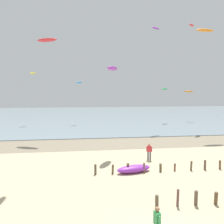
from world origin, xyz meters
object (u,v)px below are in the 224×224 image
object	(u,v)px
kite_aloft_4	(156,28)
kite_aloft_10	(112,68)
kite_aloft_11	(205,30)
person_trailing_behind	(149,151)
person_nearest_camera	(157,224)
kite_aloft_0	(33,73)
kite_aloft_3	(47,40)
kite_aloft_5	(192,25)
grounded_kite	(134,169)
kite_aloft_1	(188,91)
kite_aloft_7	(165,89)
kite_aloft_8	(79,83)

from	to	relation	value
kite_aloft_4	kite_aloft_10	world-z (taller)	kite_aloft_4
kite_aloft_10	kite_aloft_11	distance (m)	19.10
person_trailing_behind	kite_aloft_10	size ratio (longest dim) A/B	0.69
person_nearest_camera	kite_aloft_0	size ratio (longest dim) A/B	0.86
person_nearest_camera	kite_aloft_10	size ratio (longest dim) A/B	0.69
kite_aloft_3	kite_aloft_0	bearing A→B (deg)	-47.13
kite_aloft_5	kite_aloft_11	world-z (taller)	kite_aloft_5
grounded_kite	kite_aloft_5	world-z (taller)	kite_aloft_5
kite_aloft_3	kite_aloft_11	bearing A→B (deg)	-156.67
kite_aloft_1	kite_aloft_10	size ratio (longest dim) A/B	0.80
kite_aloft_0	kite_aloft_5	distance (m)	32.31
kite_aloft_7	kite_aloft_1	bearing A→B (deg)	151.94
person_trailing_behind	kite_aloft_1	world-z (taller)	kite_aloft_1
grounded_kite	kite_aloft_10	world-z (taller)	kite_aloft_10
person_nearest_camera	kite_aloft_4	bearing A→B (deg)	72.52
kite_aloft_0	kite_aloft_1	distance (m)	34.51
kite_aloft_4	grounded_kite	bearing A→B (deg)	-144.46
person_nearest_camera	kite_aloft_4	xyz separation A→B (m)	(10.29, 32.69, 17.25)
kite_aloft_5	kite_aloft_10	xyz separation A→B (m)	(-16.63, -16.14, -9.45)
kite_aloft_0	kite_aloft_7	distance (m)	28.17
kite_aloft_4	kite_aloft_7	size ratio (longest dim) A/B	0.90
person_trailing_behind	grounded_kite	world-z (taller)	person_trailing_behind
kite_aloft_0	kite_aloft_4	bearing A→B (deg)	-83.79
kite_aloft_8	kite_aloft_11	xyz separation A→B (m)	(19.02, -16.43, 7.36)
grounded_kite	kite_aloft_4	size ratio (longest dim) A/B	1.48
person_trailing_behind	kite_aloft_3	world-z (taller)	kite_aloft_3
person_trailing_behind	kite_aloft_4	bearing A→B (deg)	70.97
kite_aloft_10	person_nearest_camera	bearing A→B (deg)	-155.09
kite_aloft_8	kite_aloft_11	distance (m)	26.19
kite_aloft_0	kite_aloft_7	xyz separation A→B (m)	(27.96, -1.25, -3.22)
grounded_kite	kite_aloft_1	size ratio (longest dim) A/B	1.53
person_trailing_behind	kite_aloft_0	distance (m)	34.82
kite_aloft_8	kite_aloft_11	bearing A→B (deg)	89.88
kite_aloft_8	kite_aloft_10	distance (m)	25.74
kite_aloft_0	kite_aloft_8	bearing A→B (deg)	-64.75
kite_aloft_1	kite_aloft_8	bearing A→B (deg)	-151.99
person_trailing_behind	kite_aloft_1	size ratio (longest dim) A/B	0.86
kite_aloft_0	grounded_kite	bearing A→B (deg)	-128.57
person_nearest_camera	kite_aloft_0	xyz separation A→B (m)	(-12.86, 42.02, 9.72)
person_nearest_camera	kite_aloft_11	world-z (taller)	kite_aloft_11
grounded_kite	kite_aloft_11	bearing A→B (deg)	33.40
kite_aloft_1	kite_aloft_3	xyz separation A→B (m)	(-29.33, -16.50, 7.29)
kite_aloft_5	kite_aloft_10	size ratio (longest dim) A/B	0.73
kite_aloft_1	kite_aloft_11	world-z (taller)	kite_aloft_11
person_trailing_behind	kite_aloft_3	size ratio (longest dim) A/B	0.55
kite_aloft_11	kite_aloft_4	bearing A→B (deg)	-60.13
grounded_kite	kite_aloft_0	bearing A→B (deg)	99.49
kite_aloft_10	kite_aloft_5	bearing A→B (deg)	-20.27
person_nearest_camera	kite_aloft_8	bearing A→B (deg)	94.72
kite_aloft_10	kite_aloft_0	bearing A→B (deg)	52.27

